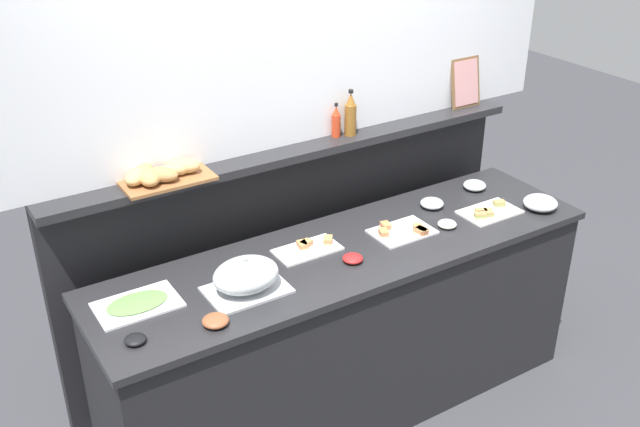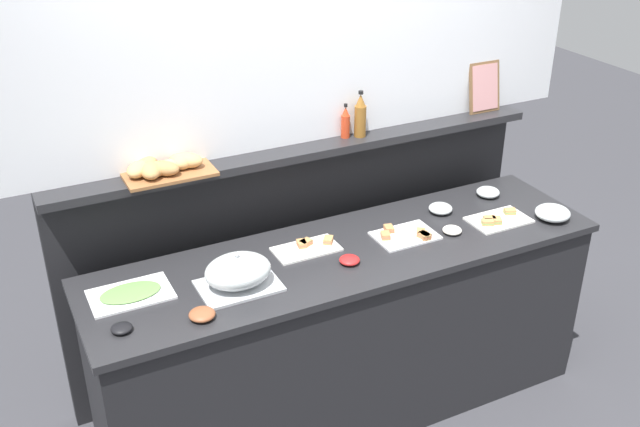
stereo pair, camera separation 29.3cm
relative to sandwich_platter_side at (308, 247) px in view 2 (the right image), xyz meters
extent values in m
plane|color=#38383D|center=(0.16, 0.51, -0.95)|extent=(12.00, 12.00, 0.00)
cube|color=black|center=(0.16, -0.09, -0.50)|extent=(2.41, 0.63, 0.90)
cube|color=#232326|center=(0.16, -0.09, -0.03)|extent=(2.45, 0.67, 0.03)
cube|color=black|center=(0.16, 0.42, -0.32)|extent=(2.54, 0.08, 1.25)
cube|color=#232326|center=(0.16, 0.37, 0.33)|extent=(2.54, 0.22, 0.04)
cube|color=white|center=(0.16, 0.44, 1.00)|extent=(3.14, 0.08, 1.31)
cube|color=white|center=(-0.01, 0.00, 0.00)|extent=(0.30, 0.16, 0.01)
cube|color=#B7844C|center=(-0.02, 0.02, 0.01)|extent=(0.05, 0.06, 0.01)
cube|color=#D1664C|center=(-0.02, 0.02, 0.01)|extent=(0.05, 0.06, 0.01)
cube|color=#B7844C|center=(-0.02, 0.02, 0.02)|extent=(0.05, 0.06, 0.01)
cube|color=#B7844C|center=(0.00, 0.02, 0.01)|extent=(0.07, 0.06, 0.01)
cube|color=#D1664C|center=(0.00, 0.02, 0.01)|extent=(0.07, 0.06, 0.01)
cube|color=#B7844C|center=(0.00, 0.02, 0.02)|extent=(0.07, 0.06, 0.01)
cube|color=#B7844C|center=(0.10, 0.00, 0.01)|extent=(0.07, 0.07, 0.01)
cube|color=#D1664C|center=(0.10, 0.00, 0.01)|extent=(0.07, 0.07, 0.01)
cube|color=#B7844C|center=(0.10, 0.00, 0.02)|extent=(0.07, 0.07, 0.01)
cube|color=white|center=(0.47, -0.10, 0.00)|extent=(0.29, 0.20, 0.01)
cube|color=#AD7A47|center=(0.53, -0.17, 0.01)|extent=(0.06, 0.07, 0.01)
cube|color=#D1664C|center=(0.53, -0.17, 0.01)|extent=(0.06, 0.07, 0.01)
cube|color=#AD7A47|center=(0.53, -0.17, 0.02)|extent=(0.06, 0.07, 0.01)
cube|color=#AD7A47|center=(0.53, -0.13, 0.01)|extent=(0.06, 0.07, 0.01)
cube|color=#D1664C|center=(0.53, -0.13, 0.01)|extent=(0.06, 0.07, 0.01)
cube|color=#AD7A47|center=(0.53, -0.13, 0.02)|extent=(0.06, 0.07, 0.01)
cube|color=#AD7A47|center=(0.42, -0.03, 0.01)|extent=(0.05, 0.06, 0.01)
cube|color=#D1664C|center=(0.42, -0.03, 0.01)|extent=(0.05, 0.06, 0.01)
cube|color=#AD7A47|center=(0.42, -0.03, 0.02)|extent=(0.05, 0.06, 0.01)
cube|color=#AD7A47|center=(0.53, -0.17, 0.01)|extent=(0.05, 0.06, 0.01)
cube|color=#D1664C|center=(0.53, -0.17, 0.01)|extent=(0.05, 0.06, 0.01)
cube|color=#AD7A47|center=(0.53, -0.17, 0.02)|extent=(0.05, 0.06, 0.01)
cube|color=#AD7A47|center=(0.37, -0.08, 0.01)|extent=(0.06, 0.07, 0.01)
cube|color=#D1664C|center=(0.37, -0.08, 0.01)|extent=(0.06, 0.07, 0.01)
cube|color=#AD7A47|center=(0.37, -0.08, 0.02)|extent=(0.06, 0.07, 0.01)
cube|color=white|center=(0.97, -0.17, 0.00)|extent=(0.30, 0.19, 0.01)
cube|color=#B7844C|center=(0.93, -0.20, 0.01)|extent=(0.06, 0.07, 0.01)
cube|color=#66994C|center=(0.93, -0.20, 0.01)|extent=(0.06, 0.07, 0.01)
cube|color=#B7844C|center=(0.93, -0.20, 0.02)|extent=(0.06, 0.07, 0.01)
cube|color=#B7844C|center=(0.91, -0.17, 0.01)|extent=(0.07, 0.06, 0.01)
cube|color=#66994C|center=(0.91, -0.17, 0.01)|extent=(0.07, 0.06, 0.01)
cube|color=#B7844C|center=(0.91, -0.17, 0.02)|extent=(0.07, 0.06, 0.01)
cube|color=#B7844C|center=(0.88, -0.19, 0.01)|extent=(0.07, 0.06, 0.01)
cube|color=#66994C|center=(0.88, -0.19, 0.01)|extent=(0.07, 0.06, 0.01)
cube|color=#B7844C|center=(0.88, -0.19, 0.02)|extent=(0.07, 0.06, 0.01)
cube|color=#B7844C|center=(1.05, -0.15, 0.01)|extent=(0.07, 0.06, 0.01)
cube|color=#66994C|center=(1.05, -0.15, 0.01)|extent=(0.07, 0.06, 0.01)
cube|color=#B7844C|center=(1.05, -0.15, 0.02)|extent=(0.07, 0.06, 0.01)
cube|color=white|center=(-0.83, -0.02, 0.00)|extent=(0.34, 0.22, 0.01)
ellipsoid|color=#66994C|center=(-0.83, -0.02, 0.01)|extent=(0.25, 0.15, 0.01)
cube|color=#B7BABF|center=(-0.40, -0.16, 0.00)|extent=(0.34, 0.24, 0.01)
ellipsoid|color=silver|center=(-0.40, -0.16, 0.07)|extent=(0.28, 0.23, 0.14)
sphere|color=#B7BABF|center=(-0.40, -0.16, 0.15)|extent=(0.02, 0.02, 0.02)
ellipsoid|color=silver|center=(1.09, 0.08, 0.01)|extent=(0.12, 0.12, 0.05)
ellipsoid|color=#F28C4C|center=(1.09, 0.08, 0.01)|extent=(0.10, 0.10, 0.03)
ellipsoid|color=silver|center=(0.76, 0.03, 0.01)|extent=(0.12, 0.12, 0.05)
ellipsoid|color=#E5CC66|center=(0.76, 0.03, 0.01)|extent=(0.09, 0.09, 0.03)
ellipsoid|color=silver|center=(1.22, -0.27, 0.02)|extent=(0.17, 0.17, 0.07)
ellipsoid|color=#E5CC66|center=(1.22, -0.27, 0.01)|extent=(0.13, 0.13, 0.04)
ellipsoid|color=brown|center=(-0.61, -0.30, 0.01)|extent=(0.11, 0.11, 0.04)
ellipsoid|color=black|center=(-0.92, -0.25, 0.01)|extent=(0.08, 0.08, 0.03)
ellipsoid|color=red|center=(0.11, -0.20, 0.01)|extent=(0.09, 0.09, 0.03)
ellipsoid|color=silver|center=(0.69, -0.17, 0.01)|extent=(0.09, 0.09, 0.03)
cylinder|color=#8E5B23|center=(0.46, 0.35, 0.42)|extent=(0.06, 0.06, 0.16)
cone|color=#8E5B23|center=(0.46, 0.35, 0.53)|extent=(0.05, 0.05, 0.06)
cylinder|color=black|center=(0.46, 0.35, 0.57)|extent=(0.02, 0.02, 0.02)
cylinder|color=red|center=(0.39, 0.37, 0.40)|extent=(0.04, 0.04, 0.12)
cone|color=red|center=(0.39, 0.37, 0.48)|extent=(0.04, 0.04, 0.04)
cylinder|color=black|center=(0.39, 0.37, 0.51)|extent=(0.02, 0.02, 0.02)
cube|color=brown|center=(-0.53, 0.34, 0.35)|extent=(0.40, 0.26, 0.02)
ellipsoid|color=tan|center=(-0.66, 0.34, 0.39)|extent=(0.16, 0.17, 0.06)
ellipsoid|color=#B7844C|center=(-0.62, 0.30, 0.39)|extent=(0.11, 0.15, 0.06)
ellipsoid|color=#AD7A47|center=(-0.59, 0.42, 0.39)|extent=(0.17, 0.16, 0.05)
ellipsoid|color=#AD7A47|center=(-0.56, 0.30, 0.39)|extent=(0.17, 0.17, 0.06)
ellipsoid|color=tan|center=(-0.53, 0.31, 0.39)|extent=(0.13, 0.15, 0.06)
ellipsoid|color=#B7844C|center=(-0.60, 0.42, 0.39)|extent=(0.11, 0.16, 0.06)
ellipsoid|color=tan|center=(-0.44, 0.34, 0.39)|extent=(0.18, 0.17, 0.07)
ellipsoid|color=#AD7A47|center=(-0.60, 0.31, 0.39)|extent=(0.11, 0.13, 0.06)
ellipsoid|color=tan|center=(-0.46, 0.33, 0.39)|extent=(0.14, 0.13, 0.06)
cube|color=brown|center=(1.24, 0.38, 0.48)|extent=(0.19, 0.06, 0.27)
cube|color=#CC8C8C|center=(1.24, 0.37, 0.48)|extent=(0.16, 0.05, 0.24)
camera|label=1|loc=(-1.53, -2.54, 1.72)|focal=41.70mm
camera|label=2|loc=(-1.27, -2.68, 1.72)|focal=41.70mm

